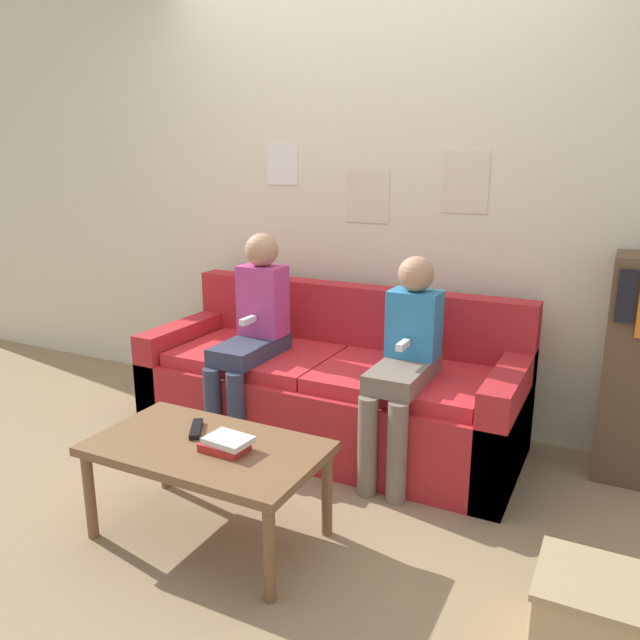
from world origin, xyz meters
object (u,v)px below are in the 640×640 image
person_left (252,328)px  storage_box (598,618)px  tv_remote (196,429)px  person_right (405,357)px  coffee_table (207,455)px  couch (331,390)px

person_left → storage_box: person_left is taller
person_left → storage_box: bearing=-25.4°
tv_remote → storage_box: 1.57m
person_right → coffee_table: bearing=-121.1°
storage_box → couch: bearing=143.8°
person_right → tv_remote: person_right is taller
person_left → tv_remote: size_ratio=6.67×
couch → tv_remote: 0.98m
couch → coffee_table: couch is taller
coffee_table → storage_box: coffee_table is taller
coffee_table → storage_box: (1.44, 0.01, -0.22)m
person_right → storage_box: size_ratio=2.77×
person_left → tv_remote: person_left is taller
person_right → storage_box: person_right is taller
coffee_table → storage_box: 1.45m
coffee_table → tv_remote: (-0.11, 0.08, 0.06)m
couch → coffee_table: (-0.04, -1.04, 0.08)m
storage_box → person_left: bearing=154.6°
couch → person_left: 0.54m
tv_remote → person_right: bearing=19.7°
coffee_table → storage_box: size_ratio=2.42×
person_left → couch: bearing=25.5°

